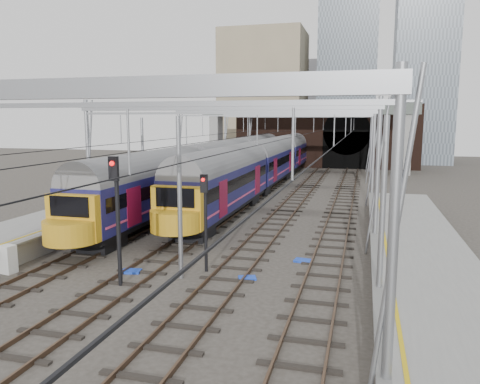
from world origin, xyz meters
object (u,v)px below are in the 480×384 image
(train_second, at_px, (221,165))
(signal_near_left, at_px, (117,206))
(signal_near_centre, at_px, (205,210))
(relay_cabinet, at_px, (8,259))
(train_main, at_px, (283,155))

(train_second, height_order, signal_near_left, signal_near_left)
(signal_near_centre, relative_size, relay_cabinet, 3.51)
(train_main, height_order, relay_cabinet, train_main)
(signal_near_left, xyz_separation_m, relay_cabinet, (-5.68, 0.18, -2.72))
(signal_near_centre, bearing_deg, train_second, 105.26)
(train_second, bearing_deg, signal_near_left, -81.79)
(train_main, relative_size, signal_near_left, 12.48)
(signal_near_left, bearing_deg, train_main, 89.12)
(signal_near_centre, xyz_separation_m, relay_cabinet, (-8.55, -2.46, -2.22))
(train_main, bearing_deg, relay_cabinet, -98.39)
(relay_cabinet, bearing_deg, signal_near_centre, 24.37)
(signal_near_left, height_order, relay_cabinet, signal_near_left)
(train_main, bearing_deg, signal_near_centre, -85.73)
(train_main, height_order, signal_near_left, signal_near_left)
(train_main, relative_size, relay_cabinet, 52.89)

